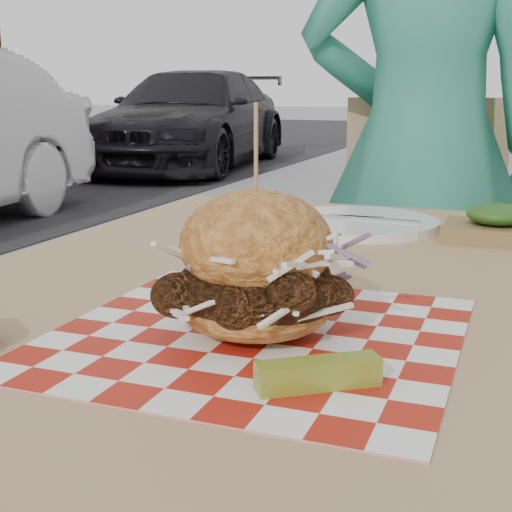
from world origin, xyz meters
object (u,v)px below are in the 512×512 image
(diner, at_px, (423,148))
(patio_table, at_px, (283,346))
(patio_chair, at_px, (410,253))
(car_dark, at_px, (192,119))
(sandwich, at_px, (256,273))

(diner, height_order, patio_table, diner)
(diner, height_order, patio_chair, diner)
(patio_chair, bearing_deg, diner, -77.90)
(diner, distance_m, patio_table, 1.02)
(diner, relative_size, car_dark, 0.40)
(diner, height_order, car_dark, diner)
(car_dark, xyz_separation_m, patio_chair, (3.75, -6.43, -0.06))
(diner, distance_m, sandwich, 1.19)
(patio_table, distance_m, sandwich, 0.23)
(patio_table, height_order, sandwich, sandwich)
(sandwich, bearing_deg, patio_table, 100.80)
(diner, xyz_separation_m, patio_chair, (-0.03, 0.08, -0.28))
(car_dark, height_order, patio_chair, car_dark)
(diner, xyz_separation_m, patio_table, (-0.02, -1.01, -0.16))
(diner, height_order, sandwich, diner)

